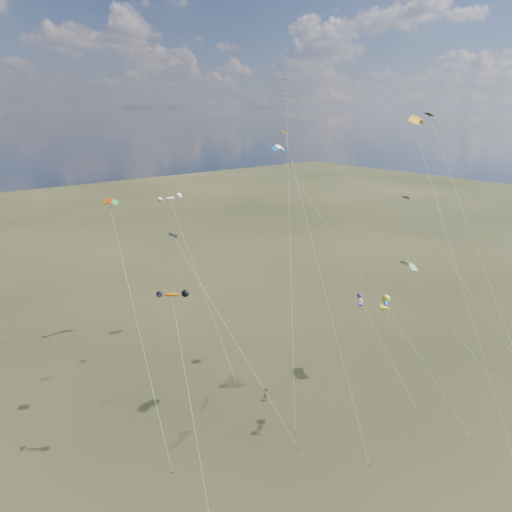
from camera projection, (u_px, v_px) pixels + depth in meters
ground at (380, 498)px, 41.97m from camera, size 400.00×400.00×0.00m
diamond_black_high at (434, 155)px, 56.48m from camera, size 14.69×27.27×33.70m
diamond_navy_tall at (286, 121)px, 63.74m from camera, size 17.78×21.64×38.21m
diamond_black_mid at (203, 286)px, 49.46m from camera, size 5.63×16.13×21.21m
diamond_navy_right at (411, 231)px, 54.06m from camera, size 7.51×19.00×24.50m
diamond_orange_center at (310, 233)px, 53.42m from camera, size 8.77×22.85×31.54m
parafoil_yellow at (417, 119)px, 47.27m from camera, size 11.42×22.62×34.04m
parafoil_blue_white at (280, 148)px, 66.33m from camera, size 11.71×18.85×29.46m
parafoil_striped at (410, 263)px, 58.18m from camera, size 8.63×11.27×16.14m
parafoil_tricolor at (110, 203)px, 50.14m from camera, size 3.58×16.40×25.00m
novelty_orange_black at (172, 296)px, 44.08m from camera, size 5.99×14.43×17.48m
novelty_white_purple at (361, 300)px, 54.13m from camera, size 3.66×8.69×12.92m
novelty_redwhite_stripe at (170, 199)px, 67.41m from camera, size 4.04×19.91×22.09m
novelty_blue_yellow at (386, 304)px, 47.88m from camera, size 7.17×9.58×15.20m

